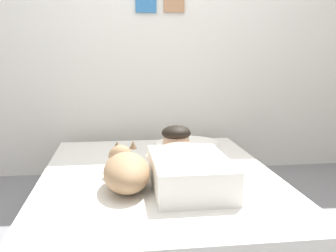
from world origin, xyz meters
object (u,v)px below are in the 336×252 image
object	(u,v)px
coffee_cup	(163,153)
cell_phone	(184,183)
bed	(159,199)
person_lying	(185,163)
dog	(126,170)
pillow	(187,144)

from	to	relation	value
coffee_cup	cell_phone	bearing A→B (deg)	-84.79
bed	person_lying	bearing A→B (deg)	-47.41
dog	coffee_cup	size ratio (longest dim) A/B	4.60
dog	coffee_cup	distance (m)	0.68
bed	coffee_cup	size ratio (longest dim) A/B	16.10
pillow	coffee_cup	distance (m)	0.28
person_lying	coffee_cup	xyz separation A→B (m)	(-0.07, 0.54, -0.07)
bed	pillow	world-z (taller)	pillow
coffee_cup	bed	bearing A→B (deg)	-100.70
cell_phone	dog	bearing A→B (deg)	-176.72
bed	dog	xyz separation A→B (m)	(-0.21, -0.23, 0.28)
pillow	dog	distance (m)	0.93
coffee_cup	cell_phone	distance (m)	0.60
person_lying	cell_phone	world-z (taller)	person_lying
pillow	person_lying	distance (m)	0.73
person_lying	cell_phone	bearing A→B (deg)	-107.88
cell_phone	person_lying	bearing A→B (deg)	72.12
dog	bed	bearing A→B (deg)	47.48
person_lying	dog	size ratio (longest dim) A/B	1.60
pillow	cell_phone	xyz separation A→B (m)	(-0.16, -0.77, -0.05)
bed	dog	world-z (taller)	dog
pillow	coffee_cup	xyz separation A→B (m)	(-0.21, -0.18, -0.02)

